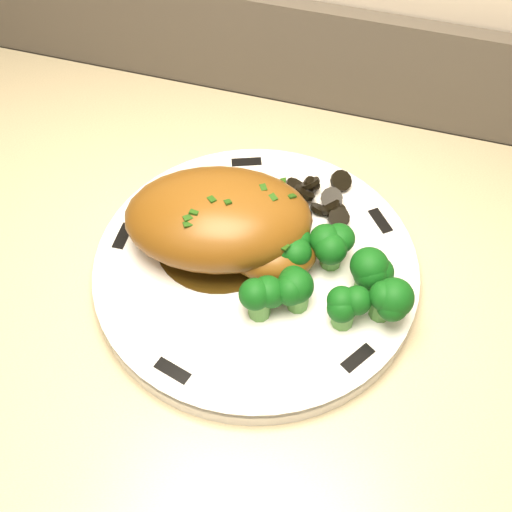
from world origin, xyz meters
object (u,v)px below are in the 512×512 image
(plate, at_px, (256,269))
(chicken_breast, at_px, (225,222))
(counter, at_px, (158,451))
(broccoli_florets, at_px, (325,279))

(plate, bearing_deg, chicken_breast, 159.68)
(counter, distance_m, plate, 0.43)
(plate, height_order, chicken_breast, chicken_breast)
(counter, relative_size, broccoli_florets, 14.63)
(counter, distance_m, broccoli_florets, 0.48)
(broccoli_florets, bearing_deg, counter, -167.85)
(counter, xyz_separation_m, plate, (0.13, 0.06, 0.41))
(plate, distance_m, broccoli_florets, 0.08)
(counter, relative_size, plate, 6.32)
(plate, relative_size, chicken_breast, 1.51)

